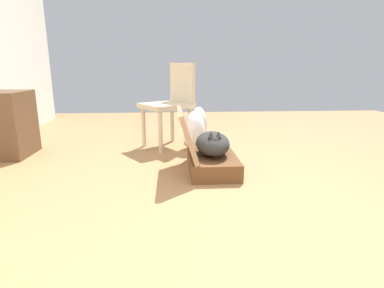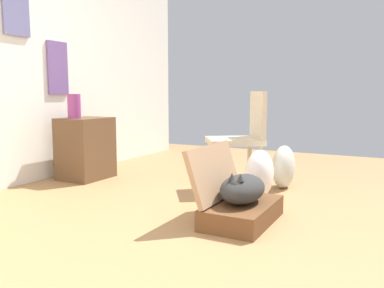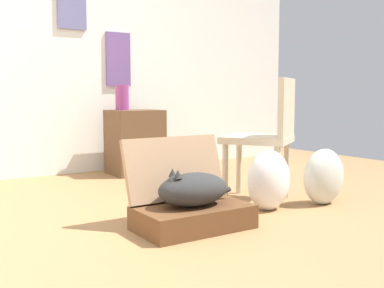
% 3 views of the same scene
% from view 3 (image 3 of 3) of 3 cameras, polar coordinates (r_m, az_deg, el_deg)
% --- Properties ---
extents(ground_plane, '(7.68, 7.68, 0.00)m').
position_cam_3_polar(ground_plane, '(2.70, -8.09, -10.89)').
color(ground_plane, '#9E7247').
rests_on(ground_plane, ground).
extents(wall_back, '(6.40, 0.15, 2.60)m').
position_cam_3_polar(wall_back, '(4.76, -20.10, 11.88)').
color(wall_back, silver).
rests_on(wall_back, ground).
extents(suitcase_base, '(0.66, 0.39, 0.14)m').
position_cam_3_polar(suitcase_base, '(2.78, 0.15, -8.84)').
color(suitcase_base, brown).
rests_on(suitcase_base, ground).
extents(suitcase_lid, '(0.66, 0.16, 0.38)m').
position_cam_3_polar(suitcase_lid, '(2.90, -2.14, -2.95)').
color(suitcase_lid, '#9B7756').
rests_on(suitcase_lid, suitcase_base).
extents(cat, '(0.52, 0.28, 0.23)m').
position_cam_3_polar(cat, '(2.74, 0.05, -5.46)').
color(cat, '#2D2D2D').
rests_on(cat, suitcase_base).
extents(plastic_bag_white, '(0.32, 0.23, 0.41)m').
position_cam_3_polar(plastic_bag_white, '(3.24, 9.24, -4.34)').
color(plastic_bag_white, white).
rests_on(plastic_bag_white, ground).
extents(plastic_bag_clear, '(0.35, 0.20, 0.40)m').
position_cam_3_polar(plastic_bag_clear, '(3.50, 15.61, -3.82)').
color(plastic_bag_clear, silver).
rests_on(plastic_bag_clear, ground).
extents(side_table, '(0.49, 0.41, 0.63)m').
position_cam_3_polar(side_table, '(4.70, -6.90, 0.25)').
color(side_table, brown).
rests_on(side_table, ground).
extents(vase_tall, '(0.13, 0.13, 0.24)m').
position_cam_3_polar(vase_tall, '(4.64, -8.42, 5.56)').
color(vase_tall, '#8C387A').
rests_on(vase_tall, side_table).
extents(chair, '(0.62, 0.63, 0.90)m').
position_cam_3_polar(chair, '(3.50, 9.01, 1.18)').
color(chair, beige).
rests_on(chair, ground).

